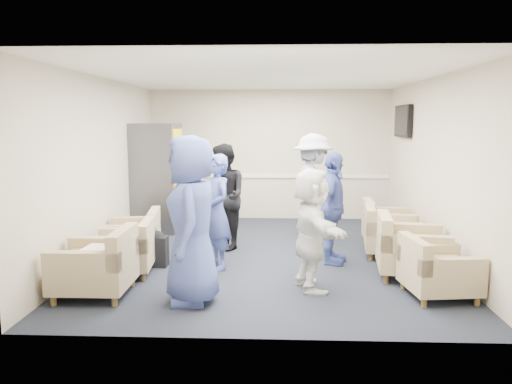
{
  "coord_description": "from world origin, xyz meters",
  "views": [
    {
      "loc": [
        0.15,
        -7.47,
        2.03
      ],
      "look_at": [
        -0.17,
        0.2,
        0.96
      ],
      "focal_mm": 35.0,
      "sensor_mm": 36.0,
      "label": 1
    }
  ],
  "objects_px": {
    "armchair_left_mid": "(127,252)",
    "armchair_right_far": "(385,226)",
    "person_mid_left": "(217,212)",
    "armchair_left_near": "(99,267)",
    "armchair_corner": "(208,209)",
    "person_back_right": "(313,189)",
    "vending_machine": "(157,177)",
    "person_front_left": "(192,220)",
    "person_back_left": "(223,197)",
    "armchair_right_midnear": "(407,250)",
    "armchair_right_near": "(435,272)",
    "person_front_right": "(311,229)",
    "person_mid_right": "(332,208)",
    "armchair_right_midfar": "(388,235)",
    "armchair_left_far": "(137,237)"
  },
  "relations": [
    {
      "from": "armchair_left_mid",
      "to": "armchair_right_far",
      "type": "height_order",
      "value": "armchair_right_far"
    },
    {
      "from": "person_mid_left",
      "to": "armchair_left_near",
      "type": "bearing_deg",
      "value": -76.29
    },
    {
      "from": "armchair_corner",
      "to": "person_back_right",
      "type": "distance_m",
      "value": 2.54
    },
    {
      "from": "vending_machine",
      "to": "person_mid_left",
      "type": "height_order",
      "value": "vending_machine"
    },
    {
      "from": "armchair_left_near",
      "to": "armchair_right_far",
      "type": "distance_m",
      "value": 4.67
    },
    {
      "from": "person_back_right",
      "to": "person_front_left",
      "type": "bearing_deg",
      "value": 138.11
    },
    {
      "from": "vending_machine",
      "to": "person_back_left",
      "type": "bearing_deg",
      "value": -44.6
    },
    {
      "from": "armchair_corner",
      "to": "person_mid_left",
      "type": "height_order",
      "value": "person_mid_left"
    },
    {
      "from": "armchair_left_near",
      "to": "armchair_left_mid",
      "type": "distance_m",
      "value": 0.85
    },
    {
      "from": "armchair_right_midnear",
      "to": "person_back_right",
      "type": "xyz_separation_m",
      "value": [
        -1.12,
        1.85,
        0.57
      ]
    },
    {
      "from": "armchair_left_mid",
      "to": "armchair_right_near",
      "type": "bearing_deg",
      "value": 73.82
    },
    {
      "from": "person_front_left",
      "to": "person_front_right",
      "type": "distance_m",
      "value": 1.47
    },
    {
      "from": "armchair_right_far",
      "to": "person_back_right",
      "type": "distance_m",
      "value": 1.34
    },
    {
      "from": "armchair_left_mid",
      "to": "person_mid_left",
      "type": "xyz_separation_m",
      "value": [
        1.18,
        0.31,
        0.49
      ]
    },
    {
      "from": "armchair_right_far",
      "to": "person_mid_right",
      "type": "bearing_deg",
      "value": 141.41
    },
    {
      "from": "armchair_left_mid",
      "to": "armchair_left_near",
      "type": "bearing_deg",
      "value": -10.58
    },
    {
      "from": "armchair_right_near",
      "to": "person_back_right",
      "type": "relative_size",
      "value": 0.46
    },
    {
      "from": "person_front_left",
      "to": "person_mid_right",
      "type": "height_order",
      "value": "person_front_left"
    },
    {
      "from": "armchair_right_midfar",
      "to": "armchair_left_far",
      "type": "bearing_deg",
      "value": 101.25
    },
    {
      "from": "person_mid_right",
      "to": "armchair_right_midfar",
      "type": "bearing_deg",
      "value": -47.41
    },
    {
      "from": "armchair_left_near",
      "to": "armchair_corner",
      "type": "bearing_deg",
      "value": 169.92
    },
    {
      "from": "vending_machine",
      "to": "armchair_left_near",
      "type": "bearing_deg",
      "value": -87.52
    },
    {
      "from": "armchair_left_mid",
      "to": "person_mid_right",
      "type": "distance_m",
      "value": 2.92
    },
    {
      "from": "armchair_left_mid",
      "to": "armchair_corner",
      "type": "distance_m",
      "value": 3.41
    },
    {
      "from": "armchair_left_near",
      "to": "armchair_left_mid",
      "type": "relative_size",
      "value": 1.02
    },
    {
      "from": "person_back_right",
      "to": "person_mid_right",
      "type": "relative_size",
      "value": 1.14
    },
    {
      "from": "armchair_left_mid",
      "to": "person_back_left",
      "type": "relative_size",
      "value": 0.49
    },
    {
      "from": "armchair_left_far",
      "to": "person_back_left",
      "type": "xyz_separation_m",
      "value": [
        1.27,
        0.56,
        0.54
      ]
    },
    {
      "from": "armchair_right_far",
      "to": "armchair_corner",
      "type": "distance_m",
      "value": 3.56
    },
    {
      "from": "armchair_right_midfar",
      "to": "armchair_right_far",
      "type": "relative_size",
      "value": 1.06
    },
    {
      "from": "armchair_left_near",
      "to": "armchair_right_midnear",
      "type": "distance_m",
      "value": 3.92
    },
    {
      "from": "armchair_right_near",
      "to": "person_front_left",
      "type": "xyz_separation_m",
      "value": [
        -2.8,
        -0.26,
        0.65
      ]
    },
    {
      "from": "armchair_left_far",
      "to": "person_mid_right",
      "type": "bearing_deg",
      "value": 77.93
    },
    {
      "from": "person_front_left",
      "to": "armchair_right_near",
      "type": "bearing_deg",
      "value": 87.6
    },
    {
      "from": "armchair_left_far",
      "to": "person_back_right",
      "type": "xyz_separation_m",
      "value": [
        2.73,
        1.06,
        0.62
      ]
    },
    {
      "from": "armchair_left_far",
      "to": "person_front_right",
      "type": "bearing_deg",
      "value": 53.85
    },
    {
      "from": "person_mid_left",
      "to": "armchair_left_far",
      "type": "bearing_deg",
      "value": -141.54
    },
    {
      "from": "armchair_left_mid",
      "to": "person_back_right",
      "type": "xyz_separation_m",
      "value": [
        2.62,
        1.91,
        0.61
      ]
    },
    {
      "from": "person_mid_left",
      "to": "person_mid_right",
      "type": "bearing_deg",
      "value": 72.38
    },
    {
      "from": "armchair_right_midnear",
      "to": "armchair_right_far",
      "type": "xyz_separation_m",
      "value": [
        0.07,
        1.68,
        -0.03
      ]
    },
    {
      "from": "vending_machine",
      "to": "person_back_right",
      "type": "xyz_separation_m",
      "value": [
        2.85,
        -0.87,
        -0.08
      ]
    },
    {
      "from": "armchair_right_near",
      "to": "armchair_right_midnear",
      "type": "distance_m",
      "value": 0.81
    },
    {
      "from": "armchair_right_midfar",
      "to": "person_front_left",
      "type": "distance_m",
      "value": 3.44
    },
    {
      "from": "armchair_right_midfar",
      "to": "armchair_left_mid",
      "type": "bearing_deg",
      "value": 113.97
    },
    {
      "from": "armchair_left_near",
      "to": "armchair_corner",
      "type": "distance_m",
      "value": 4.26
    },
    {
      "from": "armchair_right_midfar",
      "to": "armchair_corner",
      "type": "relative_size",
      "value": 0.93
    },
    {
      "from": "armchair_right_midnear",
      "to": "person_mid_right",
      "type": "height_order",
      "value": "person_mid_right"
    },
    {
      "from": "armchair_left_far",
      "to": "armchair_right_midfar",
      "type": "distance_m",
      "value": 3.83
    },
    {
      "from": "person_front_left",
      "to": "armchair_left_mid",
      "type": "bearing_deg",
      "value": -141.05
    },
    {
      "from": "armchair_right_near",
      "to": "armchair_right_midnear",
      "type": "height_order",
      "value": "armchair_right_midnear"
    }
  ]
}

